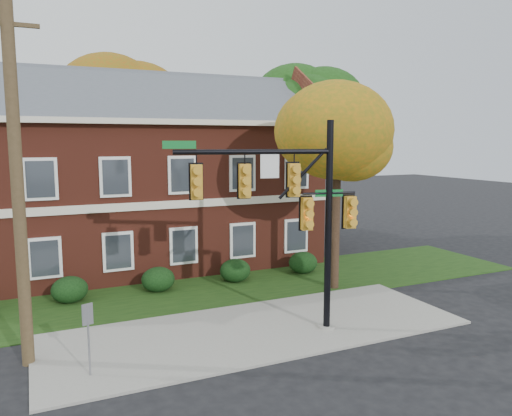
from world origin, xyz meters
name	(u,v)px	position (x,y,z in m)	size (l,w,h in m)	color
ground	(271,341)	(0.00, 0.00, 0.00)	(120.00, 120.00, 0.00)	black
sidewalk	(258,329)	(0.00, 1.00, 0.04)	(14.00, 5.00, 0.08)	gray
grass_strip	(209,290)	(0.00, 6.00, 0.02)	(30.00, 6.00, 0.04)	#193811
apartment_building	(131,167)	(-2.00, 11.95, 4.99)	(18.80, 8.80, 9.74)	maroon
hedge_left	(70,290)	(-5.50, 6.70, 0.53)	(1.40, 1.26, 1.05)	black
hedge_center	(158,279)	(-2.00, 6.70, 0.53)	(1.40, 1.26, 1.05)	black
hedge_right	(235,270)	(1.50, 6.70, 0.53)	(1.40, 1.26, 1.05)	black
hedge_far_right	(303,263)	(5.00, 6.70, 0.53)	(1.40, 1.26, 1.05)	black
tree_near_right	(344,132)	(5.22, 3.87, 6.67)	(4.50, 4.25, 8.58)	black
tree_right_rear	(316,110)	(9.31, 12.81, 8.12)	(6.30, 5.95, 10.62)	black
tree_far_rear	(127,101)	(-0.66, 19.79, 8.84)	(6.84, 6.46, 11.52)	black
traffic_signal	(292,204)	(0.87, 0.31, 4.32)	(6.16, 1.37, 6.97)	gray
utility_pole	(17,185)	(-7.00, 1.40, 5.13)	(1.57, 0.34, 10.11)	#463720
sign_post	(88,328)	(-5.50, -0.18, 1.40)	(0.29, 0.13, 2.06)	slate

